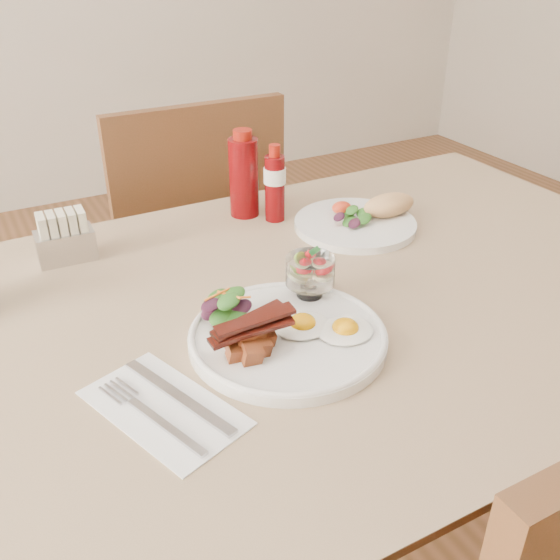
{
  "coord_description": "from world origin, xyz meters",
  "views": [
    {
      "loc": [
        -0.48,
        -0.73,
        1.27
      ],
      "look_at": [
        -0.11,
        -0.04,
        0.82
      ],
      "focal_mm": 40.0,
      "sensor_mm": 36.0,
      "label": 1
    }
  ],
  "objects_px": {
    "chair_far": "(190,251)",
    "main_plate": "(288,338)",
    "second_plate": "(363,219)",
    "sugar_caddy": "(65,239)",
    "table": "(326,336)",
    "fruit_cup": "(310,271)",
    "hot_sauce_bottle": "(275,184)",
    "ketchup_bottle": "(244,176)"
  },
  "relations": [
    {
      "from": "ketchup_bottle",
      "to": "hot_sauce_bottle",
      "type": "xyz_separation_m",
      "value": [
        0.04,
        -0.05,
        -0.01
      ]
    },
    {
      "from": "main_plate",
      "to": "hot_sauce_bottle",
      "type": "distance_m",
      "value": 0.43
    },
    {
      "from": "fruit_cup",
      "to": "sugar_caddy",
      "type": "height_order",
      "value": "fruit_cup"
    },
    {
      "from": "chair_far",
      "to": "second_plate",
      "type": "height_order",
      "value": "chair_far"
    },
    {
      "from": "fruit_cup",
      "to": "hot_sauce_bottle",
      "type": "bearing_deg",
      "value": 71.61
    },
    {
      "from": "chair_far",
      "to": "main_plate",
      "type": "xyz_separation_m",
      "value": [
        -0.13,
        -0.76,
        0.24
      ]
    },
    {
      "from": "fruit_cup",
      "to": "sugar_caddy",
      "type": "xyz_separation_m",
      "value": [
        -0.3,
        0.33,
        -0.02
      ]
    },
    {
      "from": "table",
      "to": "hot_sauce_bottle",
      "type": "relative_size",
      "value": 8.68
    },
    {
      "from": "table",
      "to": "fruit_cup",
      "type": "height_order",
      "value": "fruit_cup"
    },
    {
      "from": "chair_far",
      "to": "hot_sauce_bottle",
      "type": "height_order",
      "value": "chair_far"
    },
    {
      "from": "second_plate",
      "to": "fruit_cup",
      "type": "bearing_deg",
      "value": -140.32
    },
    {
      "from": "main_plate",
      "to": "table",
      "type": "bearing_deg",
      "value": 36.79
    },
    {
      "from": "chair_far",
      "to": "ketchup_bottle",
      "type": "xyz_separation_m",
      "value": [
        0.01,
        -0.32,
        0.31
      ]
    },
    {
      "from": "table",
      "to": "main_plate",
      "type": "xyz_separation_m",
      "value": [
        -0.13,
        -0.1,
        0.1
      ]
    },
    {
      "from": "fruit_cup",
      "to": "ketchup_bottle",
      "type": "height_order",
      "value": "ketchup_bottle"
    },
    {
      "from": "hot_sauce_bottle",
      "to": "main_plate",
      "type": "bearing_deg",
      "value": -115.44
    },
    {
      "from": "main_plate",
      "to": "fruit_cup",
      "type": "xyz_separation_m",
      "value": [
        0.08,
        0.07,
        0.05
      ]
    },
    {
      "from": "second_plate",
      "to": "ketchup_bottle",
      "type": "bearing_deg",
      "value": 137.89
    },
    {
      "from": "fruit_cup",
      "to": "ketchup_bottle",
      "type": "bearing_deg",
      "value": 80.47
    },
    {
      "from": "table",
      "to": "hot_sauce_bottle",
      "type": "bearing_deg",
      "value": 79.15
    },
    {
      "from": "chair_far",
      "to": "sugar_caddy",
      "type": "distance_m",
      "value": 0.56
    },
    {
      "from": "second_plate",
      "to": "sugar_caddy",
      "type": "bearing_deg",
      "value": 166.37
    },
    {
      "from": "hot_sauce_bottle",
      "to": "sugar_caddy",
      "type": "distance_m",
      "value": 0.4
    },
    {
      "from": "table",
      "to": "fruit_cup",
      "type": "bearing_deg",
      "value": -156.87
    },
    {
      "from": "table",
      "to": "chair_far",
      "type": "relative_size",
      "value": 1.43
    },
    {
      "from": "second_plate",
      "to": "ketchup_bottle",
      "type": "height_order",
      "value": "ketchup_bottle"
    },
    {
      "from": "second_plate",
      "to": "hot_sauce_bottle",
      "type": "distance_m",
      "value": 0.18
    },
    {
      "from": "second_plate",
      "to": "hot_sauce_bottle",
      "type": "relative_size",
      "value": 1.68
    },
    {
      "from": "ketchup_bottle",
      "to": "hot_sauce_bottle",
      "type": "relative_size",
      "value": 1.14
    },
    {
      "from": "main_plate",
      "to": "ketchup_bottle",
      "type": "xyz_separation_m",
      "value": [
        0.14,
        0.43,
        0.07
      ]
    },
    {
      "from": "fruit_cup",
      "to": "hot_sauce_bottle",
      "type": "distance_m",
      "value": 0.33
    },
    {
      "from": "table",
      "to": "ketchup_bottle",
      "type": "relative_size",
      "value": 7.62
    },
    {
      "from": "main_plate",
      "to": "fruit_cup",
      "type": "relative_size",
      "value": 3.66
    },
    {
      "from": "chair_far",
      "to": "second_plate",
      "type": "relative_size",
      "value": 3.62
    },
    {
      "from": "chair_far",
      "to": "second_plate",
      "type": "bearing_deg",
      "value": -68.43
    },
    {
      "from": "chair_far",
      "to": "main_plate",
      "type": "relative_size",
      "value": 3.32
    },
    {
      "from": "table",
      "to": "hot_sauce_bottle",
      "type": "xyz_separation_m",
      "value": [
        0.06,
        0.29,
        0.16
      ]
    },
    {
      "from": "hot_sauce_bottle",
      "to": "sugar_caddy",
      "type": "height_order",
      "value": "hot_sauce_bottle"
    },
    {
      "from": "main_plate",
      "to": "hot_sauce_bottle",
      "type": "xyz_separation_m",
      "value": [
        0.18,
        0.38,
        0.07
      ]
    },
    {
      "from": "chair_far",
      "to": "sugar_caddy",
      "type": "height_order",
      "value": "chair_far"
    },
    {
      "from": "ketchup_bottle",
      "to": "hot_sauce_bottle",
      "type": "distance_m",
      "value": 0.07
    },
    {
      "from": "hot_sauce_bottle",
      "to": "chair_far",
      "type": "bearing_deg",
      "value": 98.37
    }
  ]
}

